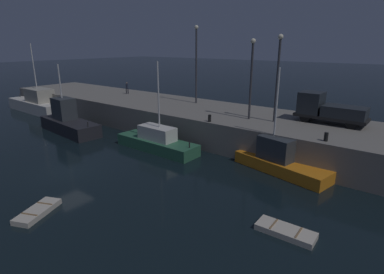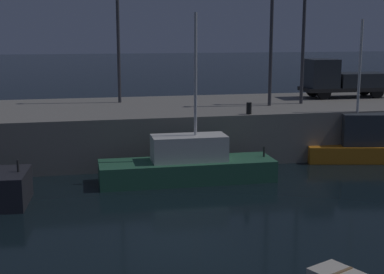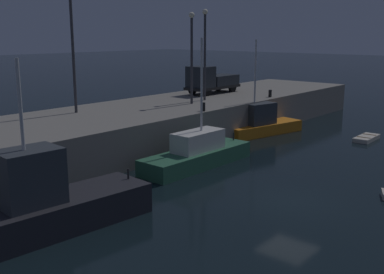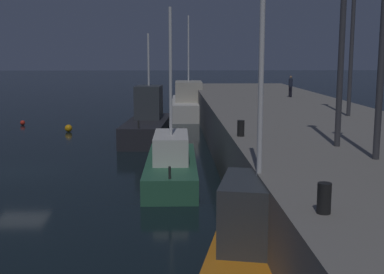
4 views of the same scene
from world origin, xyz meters
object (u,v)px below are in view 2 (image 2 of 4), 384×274
at_px(fishing_boat_orange, 188,165).
at_px(utility_truck, 340,79).
at_px(bollard_central, 249,108).
at_px(lamp_post_central, 304,31).
at_px(fishing_boat_white, 369,143).
at_px(lamp_post_west, 118,21).
at_px(lamp_post_east, 271,34).

relative_size(fishing_boat_orange, utility_truck, 1.43).
bearing_deg(bollard_central, lamp_post_central, 38.19).
xyz_separation_m(fishing_boat_white, fishing_boat_orange, (-10.70, -2.22, -0.12)).
bearing_deg(fishing_boat_orange, utility_truck, 35.25).
bearing_deg(bollard_central, lamp_post_west, 134.56).
xyz_separation_m(lamp_post_west, utility_truck, (14.44, -0.54, -3.71)).
bearing_deg(fishing_boat_white, lamp_post_central, 120.85).
distance_m(fishing_boat_white, lamp_post_central, 7.65).
relative_size(fishing_boat_orange, lamp_post_central, 1.14).
relative_size(fishing_boat_white, fishing_boat_orange, 0.92).
relative_size(fishing_boat_white, lamp_post_west, 0.90).
relative_size(fishing_boat_white, lamp_post_central, 1.05).
distance_m(fishing_boat_white, fishing_boat_orange, 10.93).
relative_size(lamp_post_central, bollard_central, 11.84).
height_order(fishing_boat_white, bollard_central, fishing_boat_white).
distance_m(lamp_post_west, bollard_central, 10.04).
distance_m(lamp_post_east, bollard_central, 5.38).
height_order(fishing_boat_orange, bollard_central, fishing_boat_orange).
distance_m(fishing_boat_white, bollard_central, 7.15).
xyz_separation_m(fishing_boat_orange, lamp_post_west, (-2.38, 9.06, 6.82)).
distance_m(lamp_post_west, lamp_post_east, 9.18).
height_order(fishing_boat_white, utility_truck, fishing_boat_white).
distance_m(lamp_post_west, utility_truck, 14.92).
relative_size(utility_truck, bollard_central, 9.44).
distance_m(lamp_post_east, lamp_post_central, 2.25).
bearing_deg(lamp_post_east, utility_truck, 25.25).
bearing_deg(utility_truck, lamp_post_east, -154.75).
xyz_separation_m(lamp_post_east, utility_truck, (5.92, 2.79, -2.94)).
bearing_deg(lamp_post_east, fishing_boat_white, -37.47).
distance_m(fishing_boat_orange, lamp_post_west, 11.58).
xyz_separation_m(fishing_boat_white, lamp_post_east, (-4.57, 3.50, 5.93)).
xyz_separation_m(lamp_post_east, lamp_post_central, (2.19, 0.47, 0.17)).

